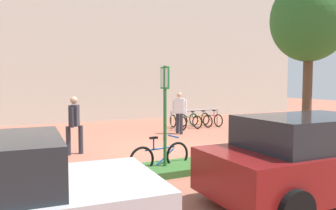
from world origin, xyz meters
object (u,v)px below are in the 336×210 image
bike_at_sign (160,157)px  bollard_steel (181,121)px  tree_sidewalk (309,21)px  person_suited_dark (74,121)px  person_shirt_blue (179,110)px  bike_rack_cluster (195,120)px  car_maroon_wagon (314,158)px  parking_sign_post (165,103)px

bike_at_sign → bollard_steel: size_ratio=1.86×
bike_at_sign → bollard_steel: 6.61m
tree_sidewalk → person_suited_dark: 7.63m
tree_sidewalk → person_shirt_blue: (-1.77, 4.86, -2.99)m
bike_at_sign → bike_rack_cluster: (4.82, 6.30, -0.00)m
bike_at_sign → bike_rack_cluster: size_ratio=0.63×
bike_at_sign → person_suited_dark: (-1.48, 2.82, 0.63)m
person_suited_dark → bike_at_sign: bearing=-62.4°
bike_rack_cluster → car_maroon_wagon: car_maroon_wagon is taller
bike_rack_cluster → car_maroon_wagon: 9.76m
tree_sidewalk → car_maroon_wagon: (-3.21, -2.95, -3.22)m
tree_sidewalk → bike_at_sign: 6.13m
person_suited_dark → tree_sidewalk: bearing=-23.8°
bike_at_sign → bike_rack_cluster: bike_at_sign is taller
person_suited_dark → car_maroon_wagon: 6.61m
person_suited_dark → person_shirt_blue: bearing=23.6°
bike_rack_cluster → car_maroon_wagon: size_ratio=0.61×
bike_rack_cluster → car_maroon_wagon: bearing=-108.4°
bike_at_sign → car_maroon_wagon: size_ratio=0.38×
bike_rack_cluster → parking_sign_post: bearing=-126.5°
bike_rack_cluster → person_suited_dark: size_ratio=1.55×
parking_sign_post → car_maroon_wagon: 3.39m
parking_sign_post → person_suited_dark: bearing=117.1°
tree_sidewalk → person_shirt_blue: size_ratio=3.07×
person_suited_dark → person_shirt_blue: same height
car_maroon_wagon → bollard_steel: bearing=77.6°
tree_sidewalk → bollard_steel: 6.71m
car_maroon_wagon → bike_at_sign: bearing=120.4°
bike_rack_cluster → bike_at_sign: bearing=-127.4°
tree_sidewalk → parking_sign_post: 5.42m
tree_sidewalk → car_maroon_wagon: size_ratio=1.21×
bollard_steel → bike_rack_cluster: bearing=31.9°
bollard_steel → person_suited_dark: person_suited_dark is taller
person_suited_dark → person_shirt_blue: size_ratio=1.00×
bike_at_sign → person_shirt_blue: bearing=56.8°
bollard_steel → person_shirt_blue: bearing=-122.3°
person_shirt_blue → car_maroon_wagon: 7.94m
bike_rack_cluster → car_maroon_wagon: (-3.08, -9.26, 0.41)m
bollard_steel → bike_at_sign: bearing=-123.1°
bike_at_sign → bollard_steel: bollard_steel is taller
parking_sign_post → bollard_steel: 6.83m
person_suited_dark → car_maroon_wagon: (3.21, -5.78, -0.23)m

